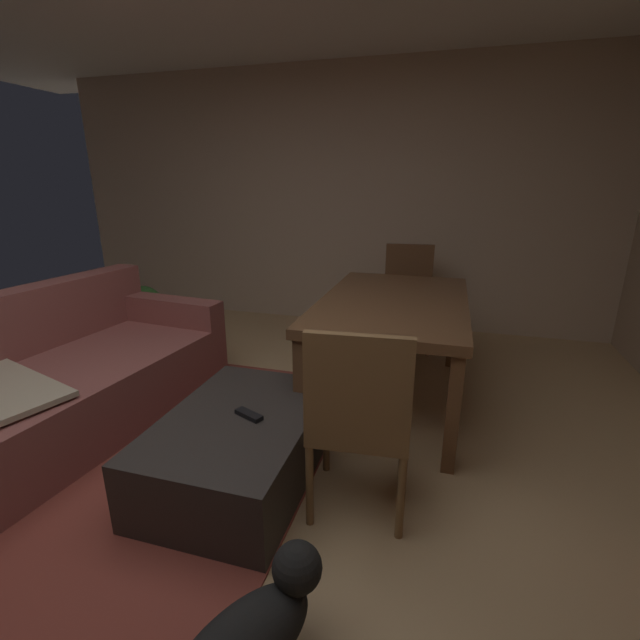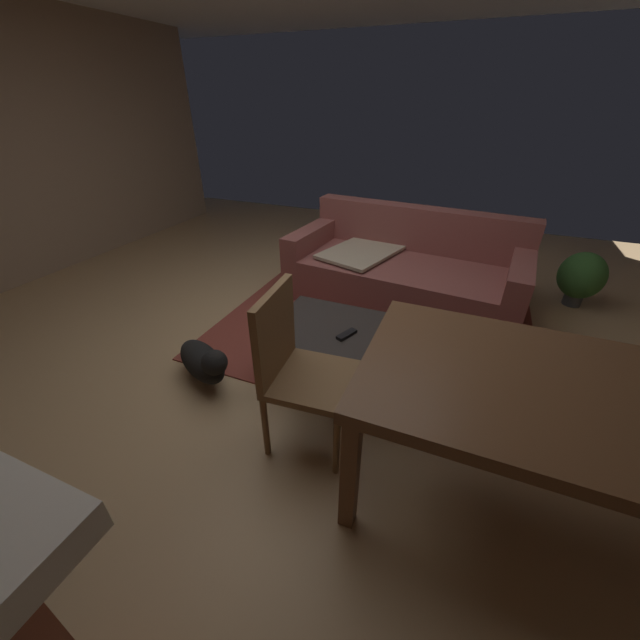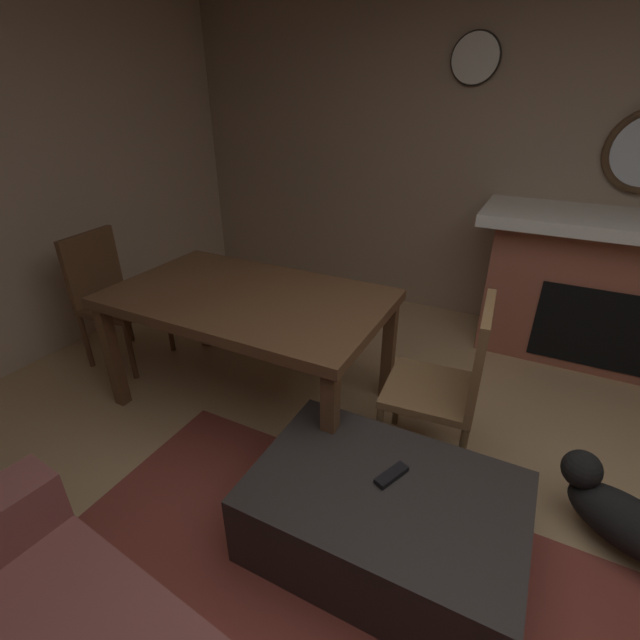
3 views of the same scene
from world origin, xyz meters
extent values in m
plane|color=tan|center=(0.00, 0.00, 0.00)|extent=(8.00, 8.00, 0.00)
cube|color=#C4AA91|center=(3.33, 0.00, 1.30)|extent=(0.12, 6.05, 2.60)
cube|color=brown|center=(0.48, 0.39, 0.01)|extent=(2.60, 2.00, 0.01)
cube|color=#8C4C47|center=(0.59, 1.03, 0.21)|extent=(2.21, 1.20, 0.42)
cube|color=#8C4C47|center=(0.63, 1.42, 0.63)|extent=(2.13, 0.41, 0.42)
cube|color=#8C4C47|center=(1.55, 0.93, 0.52)|extent=(0.28, 1.01, 0.20)
cube|color=#2D2826|center=(0.48, -0.24, 0.18)|extent=(1.08, 0.72, 0.36)
cube|color=black|center=(0.47, -0.30, 0.38)|extent=(0.11, 0.17, 0.02)
cube|color=brown|center=(1.56, -0.87, 0.71)|extent=(1.59, 0.95, 0.06)
cube|color=brown|center=(0.83, -0.45, 0.34)|extent=(0.07, 0.07, 0.68)
cube|color=brown|center=(2.30, -0.45, 0.34)|extent=(0.07, 0.07, 0.68)
cube|color=brown|center=(0.83, -1.28, 0.34)|extent=(0.07, 0.07, 0.68)
cube|color=brown|center=(2.30, -1.28, 0.34)|extent=(0.07, 0.07, 0.68)
cube|color=brown|center=(2.66, -0.87, 0.43)|extent=(0.48, 0.48, 0.04)
cube|color=brown|center=(2.86, -0.85, 0.69)|extent=(0.08, 0.44, 0.48)
cylinder|color=brown|center=(2.48, -1.08, 0.21)|extent=(0.04, 0.04, 0.41)
cylinder|color=brown|center=(2.44, -0.69, 0.21)|extent=(0.04, 0.04, 0.41)
cylinder|color=brown|center=(2.87, -1.05, 0.21)|extent=(0.04, 0.04, 0.41)
cylinder|color=brown|center=(2.84, -0.65, 0.21)|extent=(0.04, 0.04, 0.41)
cube|color=brown|center=(0.47, -0.87, 0.43)|extent=(0.47, 0.47, 0.04)
cube|color=brown|center=(0.27, -0.88, 0.69)|extent=(0.08, 0.44, 0.48)
cylinder|color=brown|center=(0.65, -0.65, 0.21)|extent=(0.04, 0.04, 0.41)
cylinder|color=brown|center=(0.69, -1.05, 0.21)|extent=(0.04, 0.04, 0.41)
cylinder|color=brown|center=(0.25, -0.68, 0.21)|extent=(0.04, 0.04, 0.41)
cylinder|color=brown|center=(0.29, -1.08, 0.21)|extent=(0.04, 0.04, 0.41)
cylinder|color=#474C51|center=(2.15, 1.61, 0.07)|extent=(0.16, 0.16, 0.15)
ellipsoid|color=#387233|center=(2.15, 1.61, 0.31)|extent=(0.40, 0.40, 0.44)
sphere|color=black|center=(-0.24, -0.80, 0.28)|extent=(0.17, 0.17, 0.17)
camera|label=1|loc=(-1.30, -1.18, 1.50)|focal=24.66mm
camera|label=2|loc=(1.10, -2.27, 1.73)|focal=20.72mm
camera|label=3|loc=(0.13, 1.02, 1.77)|focal=25.00mm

